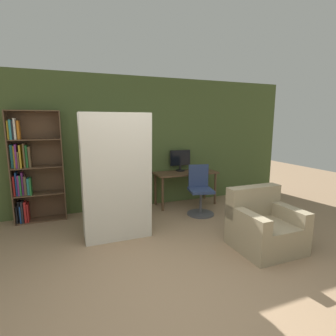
% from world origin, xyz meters
% --- Properties ---
extents(ground_plane, '(16.00, 16.00, 0.00)m').
position_xyz_m(ground_plane, '(0.00, 0.00, 0.00)').
color(ground_plane, '#937556').
extents(wall_back, '(8.00, 0.06, 2.70)m').
position_xyz_m(wall_back, '(0.00, 3.15, 1.35)').
color(wall_back, '#47592D').
rests_on(wall_back, ground).
extents(desk, '(1.34, 0.58, 0.72)m').
position_xyz_m(desk, '(1.40, 2.83, 0.62)').
color(desk, brown).
rests_on(desk, ground).
extents(monitor, '(0.48, 0.20, 0.46)m').
position_xyz_m(monitor, '(1.35, 3.00, 0.98)').
color(monitor, black).
rests_on(monitor, desk).
extents(office_chair, '(0.53, 0.53, 0.96)m').
position_xyz_m(office_chair, '(1.42, 2.19, 0.40)').
color(office_chair, '#4C4C51').
rests_on(office_chair, ground).
extents(bookshelf, '(0.86, 0.33, 1.99)m').
position_xyz_m(bookshelf, '(-1.58, 3.00, 0.97)').
color(bookshelf, brown).
rests_on(bookshelf, ground).
extents(mattress_near, '(1.00, 0.27, 1.93)m').
position_xyz_m(mattress_near, '(-0.29, 1.61, 0.96)').
color(mattress_near, beige).
rests_on(mattress_near, ground).
extents(mattress_far, '(1.00, 0.24, 1.93)m').
position_xyz_m(mattress_far, '(-0.29, 1.87, 0.96)').
color(mattress_far, beige).
rests_on(mattress_far, ground).
extents(armchair, '(0.85, 0.80, 0.85)m').
position_xyz_m(armchair, '(1.59, 0.61, 0.32)').
color(armchair, gray).
rests_on(armchair, ground).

